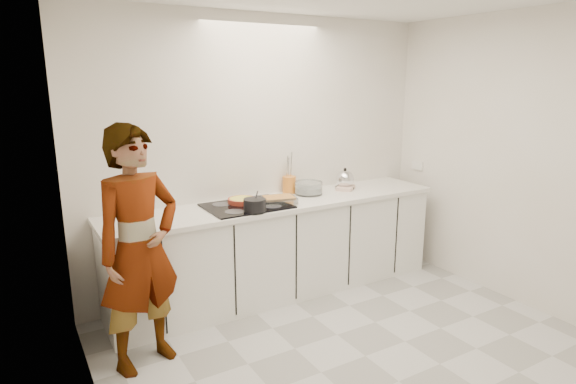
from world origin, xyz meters
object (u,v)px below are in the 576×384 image
saucepan (255,205)px  tart_dish (242,200)px  mixing_bowl (309,188)px  cook (139,249)px  utensil_crock (289,185)px  hob (247,206)px  kettle (345,180)px  baking_dish (279,199)px

saucepan → tart_dish: bearing=85.3°
mixing_bowl → cook: size_ratio=0.20×
mixing_bowl → cook: 1.89m
saucepan → utensil_crock: bearing=37.0°
cook → tart_dish: bearing=9.9°
tart_dish → cook: 1.22m
tart_dish → hob: bearing=-89.9°
mixing_bowl → hob: bearing=-171.3°
kettle → saucepan: bearing=-164.7°
baking_dish → hob: bearing=165.5°
hob → kettle: kettle is taller
baking_dish → mixing_bowl: 0.48m
cook → utensil_crock: bearing=5.4°
tart_dish → mixing_bowl: (0.72, 0.02, 0.02)m
baking_dish → cook: bearing=-162.6°
mixing_bowl → kettle: kettle is taller
saucepan → kettle: kettle is taller
baking_dish → cook: (-1.35, -0.42, -0.09)m
hob → tart_dish: tart_dish is taller
tart_dish → cook: bearing=-151.0°
baking_dish → utensil_crock: size_ratio=2.05×
mixing_bowl → utensil_crock: utensil_crock is taller
hob → tart_dish: 0.10m
hob → utensil_crock: utensil_crock is taller
hob → cook: cook is taller
mixing_bowl → utensil_crock: (-0.13, 0.15, 0.02)m
utensil_crock → kettle: bearing=-13.3°
mixing_bowl → kettle: (0.45, 0.01, 0.03)m
baking_dish → cook: 1.42m
saucepan → kettle: size_ratio=0.96×
tart_dish → baking_dish: (0.29, -0.17, 0.01)m
kettle → utensil_crock: size_ratio=1.32×
hob → cook: bearing=-154.9°
hob → kettle: 1.18m
baking_dish → mixing_bowl: mixing_bowl is taller
kettle → utensil_crock: kettle is taller
baking_dish → utensil_crock: 0.45m
mixing_bowl → cook: cook is taller
kettle → cook: 2.32m
mixing_bowl → utensil_crock: size_ratio=2.07×
tart_dish → saucepan: (-0.02, -0.30, 0.03)m
baking_dish → kettle: size_ratio=1.55×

